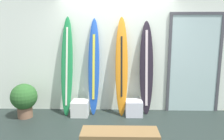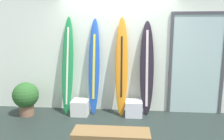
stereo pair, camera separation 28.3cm
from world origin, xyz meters
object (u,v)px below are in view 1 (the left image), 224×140
surfboard_emerald (67,66)px  potted_plant (24,98)px  display_block_left (134,108)px  surfboard_cobalt (94,67)px  display_block_center (80,108)px  bench (120,135)px  surfboard_charcoal (146,69)px  surfboard_sunset (122,67)px  glass_door (194,62)px

surfboard_emerald → potted_plant: bearing=-164.2°
display_block_left → potted_plant: size_ratio=0.50×
surfboard_cobalt → potted_plant: size_ratio=2.87×
display_block_center → bench: 1.93m
surfboard_cobalt → potted_plant: surfboard_cobalt is taller
surfboard_charcoal → bench: 2.09m
display_block_center → potted_plant: size_ratio=0.50×
surfboard_emerald → surfboard_sunset: 1.17m
potted_plant → glass_door: bearing=7.4°
glass_door → potted_plant: (-3.66, -0.47, -0.72)m
surfboard_sunset → glass_door: glass_door is taller
surfboard_cobalt → surfboard_sunset: 0.60m
surfboard_charcoal → glass_door: (1.07, 0.15, 0.14)m
surfboard_sunset → potted_plant: (-2.04, -0.26, -0.64)m
bench → surfboard_charcoal: bearing=72.7°
surfboard_cobalt → display_block_center: 0.94m
surfboard_cobalt → display_block_center: bearing=-149.8°
surfboard_sunset → display_block_center: surfboard_sunset is taller
bench → potted_plant: bearing=141.2°
surfboard_cobalt → display_block_left: size_ratio=5.79×
surfboard_sunset → display_block_left: bearing=-19.1°
display_block_left → bench: size_ratio=0.35×
surfboard_charcoal → display_block_left: surfboard_charcoal is taller
surfboard_charcoal → potted_plant: size_ratio=2.79×
surfboard_charcoal → glass_door: size_ratio=0.92×
glass_door → surfboard_sunset: bearing=-172.5°
surfboard_emerald → surfboard_cobalt: surfboard_emerald is taller
surfboard_charcoal → display_block_center: surfboard_charcoal is taller
surfboard_cobalt → display_block_left: surfboard_cobalt is taller
display_block_center → surfboard_sunset: bearing=8.4°
surfboard_emerald → display_block_left: surfboard_emerald is taller
display_block_left → bench: (-0.33, -1.76, 0.26)m
surfboard_emerald → display_block_center: surfboard_emerald is taller
bench → surfboard_cobalt: bearing=106.0°
display_block_left → glass_door: (1.34, 0.31, 0.97)m
surfboard_emerald → display_block_center: 0.95m
surfboard_sunset → display_block_center: bearing=-171.6°
surfboard_emerald → surfboard_cobalt: bearing=5.1°
surfboard_sunset → glass_door: (1.61, 0.21, 0.08)m
display_block_center → glass_door: size_ratio=0.17×
glass_door → bench: 2.76m
surfboard_cobalt → bench: bearing=-74.0°
surfboard_cobalt → glass_door: 2.22m
surfboard_emerald → surfboard_charcoal: 1.72m
surfboard_charcoal → glass_door: bearing=7.8°
glass_door → bench: size_ratio=2.13×
surfboard_emerald → display_block_left: 1.70m
potted_plant → bench: size_ratio=0.70×
surfboard_charcoal → display_block_left: bearing=-149.5°
display_block_left → bench: bench is taller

